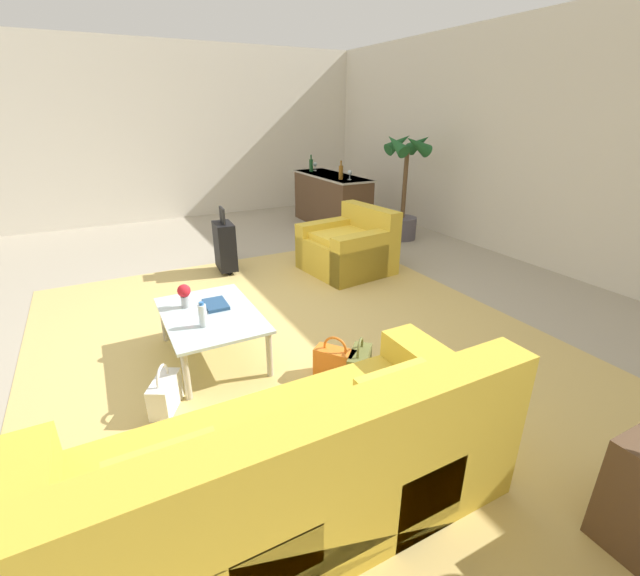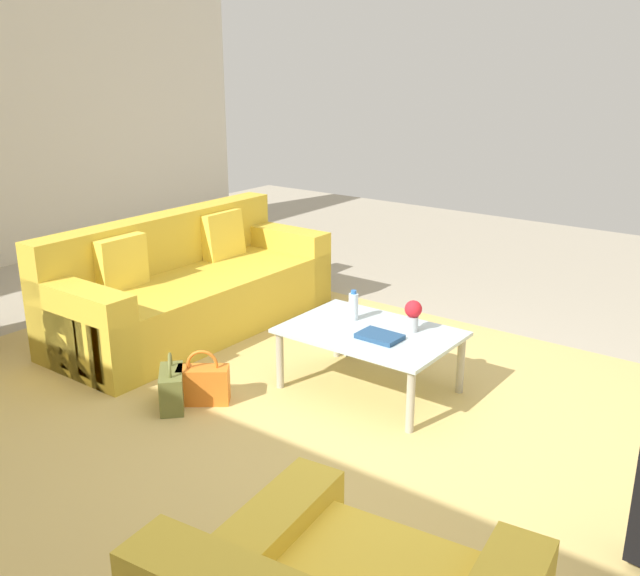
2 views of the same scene
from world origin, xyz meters
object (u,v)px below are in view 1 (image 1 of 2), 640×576
at_px(couch, 287,484).
at_px(wine_glass_leftmost, 315,165).
at_px(potted_palm, 404,189).
at_px(handbag_white, 165,393).
at_px(water_bottle, 203,315).
at_px(suitcase_black, 225,246).
at_px(wine_bottle_green, 311,165).
at_px(wine_bottle_amber, 341,172).
at_px(flower_vase, 184,294).
at_px(armchair, 351,249).
at_px(bar_console, 331,200).
at_px(wine_glass_left_of_centre, 350,173).
at_px(coffee_table, 211,318).
at_px(handbag_orange, 335,362).
at_px(handbag_olive, 359,364).
at_px(coffee_table_book, 216,304).

distance_m(couch, wine_glass_leftmost, 6.78).
bearing_deg(potted_palm, handbag_white, -56.90).
height_order(water_bottle, suitcase_black, suitcase_black).
xyz_separation_m(wine_glass_leftmost, wine_bottle_green, (0.08, -0.13, 0.01)).
bearing_deg(wine_bottle_green, wine_bottle_amber, 0.00).
xyz_separation_m(couch, suitcase_black, (-3.80, 0.80, 0.05)).
bearing_deg(wine_glass_leftmost, suitcase_black, -48.38).
relative_size(couch, flower_vase, 11.44).
distance_m(wine_bottle_amber, handbag_white, 5.00).
bearing_deg(handbag_white, armchair, 124.68).
distance_m(wine_bottle_green, potted_palm, 2.00).
bearing_deg(bar_console, couch, -31.14).
xyz_separation_m(wine_glass_left_of_centre, potted_palm, (0.66, 0.61, -0.20)).
bearing_deg(coffee_table, bar_console, 138.47).
relative_size(wine_glass_leftmost, potted_palm, 0.09).
bearing_deg(handbag_orange, couch, -39.34).
height_order(wine_bottle_green, handbag_olive, wine_bottle_green).
xyz_separation_m(coffee_table_book, handbag_orange, (0.85, 0.69, -0.30)).
distance_m(wine_glass_leftmost, handbag_white, 5.95).
distance_m(armchair, wine_glass_leftmost, 3.07).
height_order(armchair, handbag_olive, armchair).
bearing_deg(wine_bottle_green, armchair, -16.45).
xyz_separation_m(coffee_table, handbag_olive, (0.85, 0.93, -0.24)).
bearing_deg(handbag_olive, flower_vase, -134.79).
relative_size(handbag_orange, handbag_white, 1.00).
relative_size(water_bottle, wine_bottle_amber, 0.68).
bearing_deg(suitcase_black, potted_palm, 93.81).
height_order(suitcase_black, handbag_orange, suitcase_black).
xyz_separation_m(coffee_table, potted_palm, (-2.20, 3.70, 0.44)).
distance_m(water_bottle, coffee_table_book, 0.38).
relative_size(coffee_table, wine_glass_leftmost, 6.95).
relative_size(coffee_table_book, suitcase_black, 0.31).
relative_size(armchair, wine_glass_left_of_centre, 7.05).
distance_m(couch, wine_bottle_amber, 5.72).
distance_m(couch, handbag_olive, 1.41).
relative_size(wine_glass_left_of_centre, wine_bottle_amber, 0.51).
xyz_separation_m(coffee_table_book, bar_console, (-3.38, 3.02, 0.04)).
bearing_deg(handbag_white, handbag_orange, 80.64).
relative_size(suitcase_black, handbag_orange, 2.37).
relative_size(wine_glass_leftmost, wine_bottle_amber, 0.51).
relative_size(wine_bottle_green, suitcase_black, 0.35).
bearing_deg(coffee_table_book, wine_bottle_amber, 135.74).
height_order(coffee_table, wine_glass_leftmost, wine_glass_leftmost).
bearing_deg(armchair, potted_palm, 120.23).
bearing_deg(wine_bottle_amber, couch, -32.87).
height_order(coffee_table_book, wine_glass_left_of_centre, wine_glass_left_of_centre).
bearing_deg(potted_palm, suitcase_black, -86.19).
bearing_deg(coffee_table, wine_glass_leftmost, 143.11).
height_order(handbag_orange, potted_palm, potted_palm).
bearing_deg(bar_console, handbag_white, -41.66).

